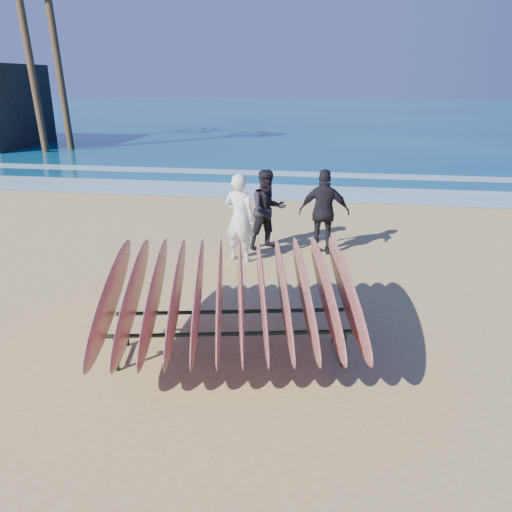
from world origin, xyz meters
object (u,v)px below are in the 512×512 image
object	(u,v)px
surfboard_rack	(230,294)
person_dark_a	(268,210)
person_dark_b	(324,212)
person_white	(240,218)

from	to	relation	value
surfboard_rack	person_dark_a	size ratio (longest dim) A/B	2.09
surfboard_rack	person_dark_a	bearing A→B (deg)	80.18
surfboard_rack	person_dark_a	xyz separation A→B (m)	(-0.15, 4.66, -0.03)
person_dark_a	person_dark_b	world-z (taller)	person_dark_b
person_dark_a	surfboard_rack	bearing A→B (deg)	-120.57
person_white	person_dark_b	xyz separation A→B (m)	(1.69, 0.76, 0.00)
person_white	person_dark_b	size ratio (longest dim) A/B	1.00
surfboard_rack	person_dark_a	world-z (taller)	person_dark_a
surfboard_rack	person_dark_a	distance (m)	4.66
person_dark_a	person_dark_b	distance (m)	1.24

